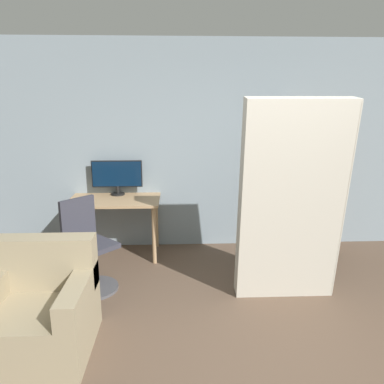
% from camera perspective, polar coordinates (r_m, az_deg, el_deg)
% --- Properties ---
extents(wall_back, '(8.00, 0.06, 2.70)m').
position_cam_1_polar(wall_back, '(4.97, 5.76, 6.93)').
color(wall_back, gray).
rests_on(wall_back, ground).
extents(desk, '(1.12, 0.66, 0.74)m').
position_cam_1_polar(desk, '(4.78, -11.71, -2.30)').
color(desk, tan).
rests_on(desk, ground).
extents(monitor, '(0.65, 0.18, 0.45)m').
position_cam_1_polar(monitor, '(4.91, -11.36, 2.51)').
color(monitor, black).
rests_on(monitor, desk).
extents(office_chair, '(0.62, 0.62, 0.96)m').
position_cam_1_polar(office_chair, '(4.09, -15.55, -8.92)').
color(office_chair, '#4C4C51').
rests_on(office_chair, ground).
extents(bookshelf, '(0.72, 0.33, 1.91)m').
position_cam_1_polar(bookshelf, '(5.12, 16.80, 1.73)').
color(bookshelf, brown).
rests_on(bookshelf, ground).
extents(mattress_near, '(0.98, 0.41, 1.98)m').
position_cam_1_polar(mattress_near, '(3.68, 14.96, -1.73)').
color(mattress_near, beige).
rests_on(mattress_near, ground).
extents(armchair, '(0.85, 0.80, 0.85)m').
position_cam_1_polar(armchair, '(3.36, -22.43, -16.32)').
color(armchair, gray).
rests_on(armchair, ground).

